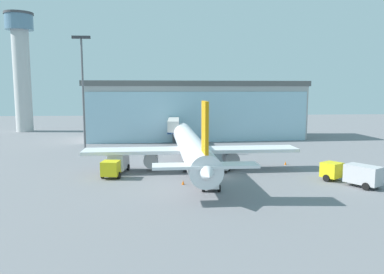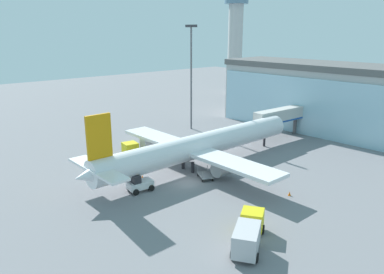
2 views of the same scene
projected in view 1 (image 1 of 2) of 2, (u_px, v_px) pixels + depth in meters
ground at (219, 176)px, 50.82m from camera, size 240.00×240.00×0.00m
terminal_building at (196, 110)px, 89.69m from camera, size 52.15×16.47×13.64m
jet_bridge at (174, 125)px, 77.20m from camera, size 2.71×12.85×5.70m
control_tower at (21, 63)px, 102.53m from camera, size 7.64×7.64×32.30m
apron_light_mast at (83, 86)px, 66.62m from camera, size 3.20×0.40×21.07m
airplane at (191, 147)px, 55.16m from camera, size 30.89×40.17×10.57m
catering_truck at (116, 163)px, 52.24m from camera, size 3.29×7.53×2.65m
fuel_truck at (352, 173)px, 46.23m from camera, size 5.86×7.31×2.65m
baggage_cart at (220, 168)px, 53.53m from camera, size 3.21×2.61×1.50m
pushback_tug at (211, 181)px, 44.12m from camera, size 2.37×3.32×2.30m
safety_cone_nose at (183, 182)px, 46.48m from camera, size 0.36×0.36×0.55m
safety_cone_wingtip at (285, 163)px, 58.61m from camera, size 0.36×0.36×0.55m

